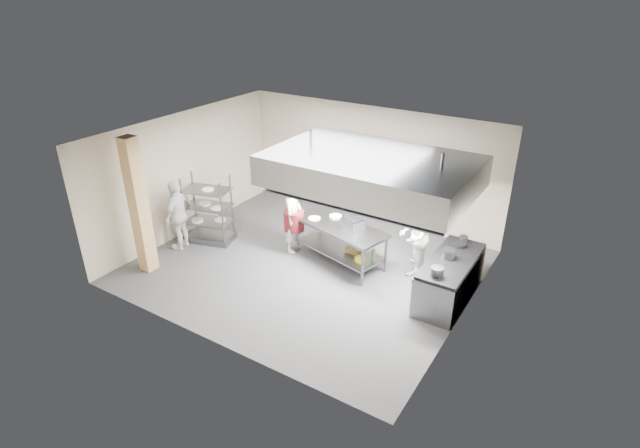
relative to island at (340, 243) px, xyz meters
The scene contains 23 objects.
floor 0.92m from the island, 130.17° to the right, with size 7.00×7.00×0.00m, color #39393B.
ceiling 2.67m from the island, 130.17° to the right, with size 7.00×7.00×0.00m, color silver.
wall_back 2.66m from the island, 102.18° to the left, with size 7.00×7.00×0.00m, color tan.
wall_left 4.19m from the island, behind, with size 6.00×6.00×0.00m, color tan.
wall_right 3.22m from the island, 11.57° to the right, with size 6.00×6.00×0.00m, color tan.
column 4.37m from the island, 143.68° to the right, with size 0.30×0.30×3.00m, color tan.
exhaust_hood 2.11m from the island, 15.06° to the right, with size 4.00×2.50×0.60m, color slate.
hood_strip_a 1.64m from the island, 118.74° to the right, with size 1.60×0.12×0.04m, color white.
hood_strip_b 2.35m from the island, ahead, with size 1.60×0.12×0.04m, color white.
wall_shelf 2.78m from the island, 60.05° to the left, with size 1.50×0.28×0.04m, color slate.
island is the anchor object (origin of this frame).
island_worktop 0.42m from the island, ahead, with size 2.18×0.91×0.06m, color slate.
island_undershelf 0.16m from the island, ahead, with size 2.01×0.82×0.04m, color slate.
pass_rack 3.30m from the island, 166.09° to the right, with size 1.09×0.64×1.64m, color gray, non-canonical shape.
cooking_range 2.57m from the island, ahead, with size 0.80×2.00×0.84m, color slate.
range_top 2.60m from the island, ahead, with size 0.78×1.96×0.06m, color black.
chef_head 1.25m from the island, behind, with size 0.62×0.40×1.69m, color white.
chef_line 1.65m from the island, 16.50° to the left, with size 0.85×0.67×1.76m, color silver.
chef_plating 3.81m from the island, 158.04° to the right, with size 0.99×0.41×1.70m, color silver.
griddle 0.64m from the island, ahead, with size 0.44×0.34×0.21m, color slate.
wicker_basket 0.33m from the island, ahead, with size 0.30×0.20×0.13m, color brown.
stockpot 2.54m from the island, ahead, with size 0.25×0.25×0.17m, color slate.
plate_stack 3.28m from the island, 166.09° to the right, with size 0.28×0.28×0.05m, color white.
Camera 1 is at (5.35, -7.92, 5.77)m, focal length 28.00 mm.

